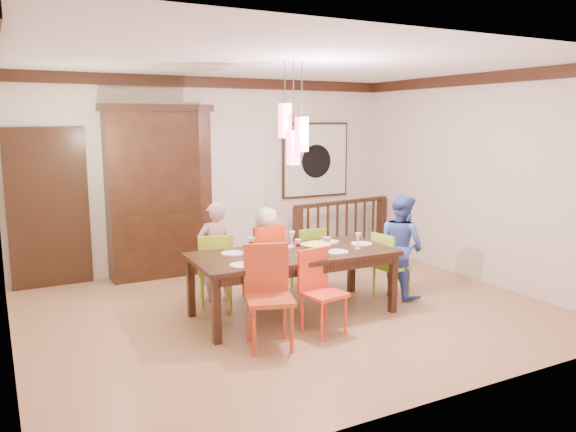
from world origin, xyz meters
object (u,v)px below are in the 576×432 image
dining_table (293,258)px  person_far_left (216,252)px  chair_far_left (215,264)px  china_hutch (159,191)px  person_far_mid (266,252)px  balustrade (342,228)px  person_end_right (401,246)px  chair_end_right (392,261)px

dining_table → person_far_left: (-0.61, 0.91, -0.05)m
chair_far_left → china_hutch: bearing=-66.8°
dining_table → person_far_mid: bearing=89.1°
chair_far_left → person_far_left: (0.08, 0.18, 0.11)m
chair_far_left → person_far_mid: (0.73, 0.06, 0.06)m
dining_table → person_far_left: size_ratio=1.89×
balustrade → person_end_right: size_ratio=1.46×
balustrade → china_hutch: bearing=166.1°
person_end_right → chair_far_left: bearing=64.8°
chair_far_left → balustrade: 3.05m
dining_table → person_far_left: 1.10m
dining_table → person_end_right: person_end_right is taller
chair_far_left → china_hutch: 1.85m
person_far_left → chair_far_left: bearing=71.8°
dining_table → chair_far_left: 1.02m
chair_end_right → person_end_right: person_end_right is taller
person_far_left → chair_end_right: bearing=160.0°
person_end_right → person_far_mid: bearing=55.1°
chair_far_left → chair_end_right: size_ratio=1.07×
person_far_mid → chair_end_right: bearing=156.1°
balustrade → chair_end_right: bearing=-113.8°
dining_table → person_end_right: size_ratio=1.79×
person_end_right → chair_end_right: bearing=90.6°
chair_end_right → person_far_mid: 1.61m
chair_end_right → person_far_mid: bearing=50.7°
person_far_mid → person_end_right: person_end_right is taller
dining_table → chair_far_left: (-0.69, 0.73, -0.15)m
person_far_left → person_end_right: 2.37m
chair_far_left → china_hutch: (-0.20, 1.69, 0.72)m
dining_table → balustrade: balustrade is taller
chair_far_left → person_end_right: 2.38m
person_end_right → person_far_left: bearing=60.0°
dining_table → chair_far_left: chair_far_left is taller
china_hutch → person_end_right: size_ratio=1.87×
chair_far_left → person_end_right: person_end_right is taller
china_hutch → person_far_left: china_hutch is taller
dining_table → balustrade: 2.91m
dining_table → balustrade: size_ratio=1.23×
chair_end_right → person_far_mid: size_ratio=0.73×
china_hutch → dining_table: bearing=-69.7°
chair_end_right → dining_table: bearing=80.2°
person_far_left → balustrade: bearing=-151.0°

